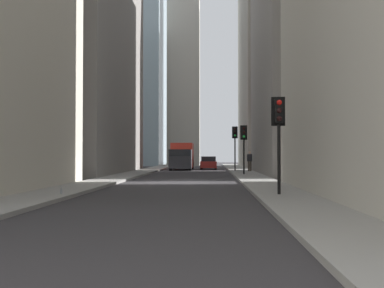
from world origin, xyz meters
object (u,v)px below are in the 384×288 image
Objects in this scene: traffic_light_foreground at (279,122)px; pedestrian at (250,160)px; delivery_truck at (182,156)px; traffic_light_far_junction at (235,138)px; discarded_bottle at (61,191)px; traffic_light_midblock at (244,138)px; sedan_red at (209,163)px.

traffic_light_foreground is 2.06× the size of pedestrian.
delivery_truck is 31.62m from traffic_light_foreground.
traffic_light_foreground is at bearing 177.93° from pedestrian.
delivery_truck is at bearing 41.60° from traffic_light_far_junction.
traffic_light_far_junction is 15.16× the size of discarded_bottle.
traffic_light_midblock is at bearing -177.90° from traffic_light_far_junction.
sedan_red is 15.93× the size of discarded_bottle.
sedan_red is 9.36m from traffic_light_far_junction.
traffic_light_foreground is at bearing -179.69° from traffic_light_midblock.
sedan_red is 33.95m from traffic_light_foreground.
traffic_light_far_junction is at bearing 0.86° from traffic_light_foreground.
traffic_light_foreground reaches higher than sedan_red.
discarded_bottle is (-17.60, 8.07, -2.61)m from traffic_light_midblock.
traffic_light_midblock is 19.54m from discarded_bottle.
delivery_truck is 9.80m from pedestrian.
traffic_light_foreground is (-31.07, -5.69, 1.37)m from delivery_truck.
pedestrian is (6.40, -0.96, -1.74)m from traffic_light_midblock.
sedan_red is 1.16× the size of traffic_light_midblock.
traffic_light_foreground is 17.40m from traffic_light_midblock.
delivery_truck is at bearing 10.37° from traffic_light_foreground.
traffic_light_far_junction is 2.30× the size of pedestrian.
traffic_light_far_junction reaches higher than pedestrian.
traffic_light_foreground is at bearing -175.11° from sedan_red.
traffic_light_midblock reaches higher than discarded_bottle.
traffic_light_midblock reaches higher than pedestrian.
pedestrian reaches higher than discarded_bottle.
pedestrian is (-1.30, -1.24, -2.03)m from traffic_light_far_junction.
traffic_light_foreground is 23.87m from pedestrian.
traffic_light_foreground is 8.57m from discarded_bottle.
traffic_light_far_junction is (25.09, 0.38, 0.32)m from traffic_light_foreground.
traffic_light_midblock is 2.08× the size of pedestrian.
pedestrian is at bearing -159.39° from sedan_red.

